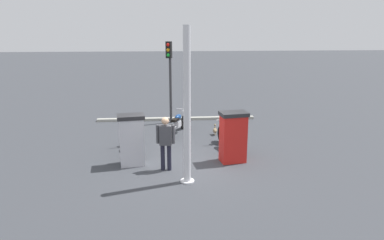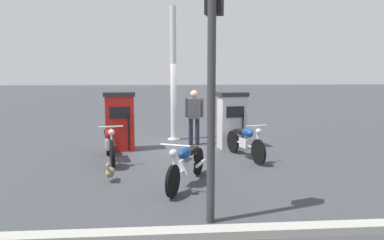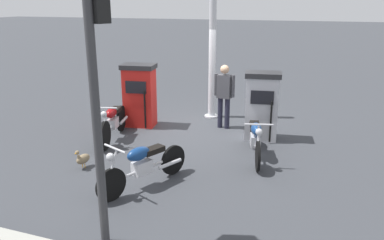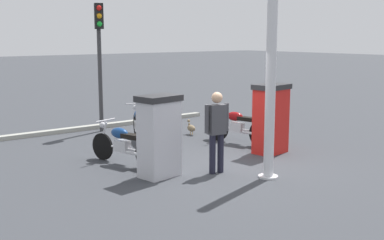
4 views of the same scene
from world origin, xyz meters
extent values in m
plane|color=#383A3F|center=(0.00, 0.00, 0.00)|extent=(120.00, 120.00, 0.00)
cube|color=red|center=(0.13, -1.63, 0.78)|extent=(0.65, 0.86, 1.55)
cube|color=black|center=(0.41, -1.58, 1.12)|extent=(0.11, 0.55, 0.32)
cube|color=#262628|center=(0.13, -1.63, 1.61)|extent=(0.71, 0.94, 0.12)
cylinder|color=black|center=(0.41, -1.35, 0.54)|extent=(0.05, 0.05, 1.01)
cube|color=silver|center=(0.13, 1.63, 0.77)|extent=(0.62, 0.82, 1.53)
cube|color=black|center=(0.40, 1.66, 1.10)|extent=(0.11, 0.53, 0.32)
cube|color=#262628|center=(0.13, 1.63, 1.59)|extent=(0.68, 0.91, 0.12)
cylinder|color=black|center=(0.40, 1.89, 0.54)|extent=(0.05, 0.05, 0.99)
cylinder|color=black|center=(2.01, -1.59, 0.33)|extent=(0.67, 0.22, 0.67)
cylinder|color=black|center=(0.70, -1.89, 0.33)|extent=(0.67, 0.22, 0.67)
cube|color=silver|center=(1.40, -1.73, 0.43)|extent=(0.40, 0.28, 0.24)
cylinder|color=silver|center=(1.35, -1.74, 0.38)|extent=(1.00, 0.28, 0.05)
ellipsoid|color=maroon|center=(1.47, -1.71, 0.71)|extent=(0.52, 0.32, 0.24)
cube|color=black|center=(1.14, -1.79, 0.68)|extent=(0.47, 0.29, 0.10)
cylinder|color=silver|center=(1.97, -1.60, 0.63)|extent=(0.26, 0.10, 0.57)
cylinder|color=silver|center=(1.89, -1.61, 0.95)|extent=(0.16, 0.55, 0.04)
sphere|color=silver|center=(1.99, -1.59, 0.83)|extent=(0.17, 0.17, 0.14)
cylinder|color=silver|center=(0.86, -1.73, 0.35)|extent=(0.55, 0.19, 0.07)
cylinder|color=black|center=(2.04, 1.88, 0.31)|extent=(0.61, 0.21, 0.62)
cylinder|color=black|center=(0.73, 1.53, 0.31)|extent=(0.61, 0.21, 0.62)
cube|color=silver|center=(1.43, 1.72, 0.41)|extent=(0.40, 0.28, 0.24)
cylinder|color=silver|center=(1.39, 1.71, 0.36)|extent=(1.00, 0.31, 0.05)
ellipsoid|color=navy|center=(1.50, 1.74, 0.69)|extent=(0.52, 0.33, 0.24)
cube|color=black|center=(1.17, 1.65, 0.66)|extent=(0.48, 0.31, 0.10)
cylinder|color=silver|center=(2.00, 1.87, 0.61)|extent=(0.26, 0.11, 0.57)
cylinder|color=silver|center=(1.93, 1.85, 0.93)|extent=(0.18, 0.55, 0.04)
sphere|color=silver|center=(2.02, 1.87, 0.81)|extent=(0.17, 0.17, 0.14)
cylinder|color=silver|center=(0.89, 1.70, 0.33)|extent=(0.55, 0.21, 0.07)
cylinder|color=black|center=(4.05, -0.25, 0.29)|extent=(0.56, 0.29, 0.59)
cylinder|color=black|center=(2.72, 0.35, 0.29)|extent=(0.56, 0.29, 0.59)
cube|color=silver|center=(3.43, 0.03, 0.39)|extent=(0.41, 0.33, 0.24)
cylinder|color=silver|center=(3.38, 0.05, 0.34)|extent=(1.01, 0.49, 0.05)
ellipsoid|color=navy|center=(3.49, 0.00, 0.67)|extent=(0.53, 0.40, 0.24)
cube|color=black|center=(3.18, 0.14, 0.64)|extent=(0.48, 0.36, 0.10)
cylinder|color=silver|center=(4.01, -0.24, 0.59)|extent=(0.26, 0.14, 0.57)
cylinder|color=silver|center=(3.94, -0.20, 0.91)|extent=(0.26, 0.53, 0.04)
sphere|color=silver|center=(4.03, -0.24, 0.79)|extent=(0.19, 0.19, 0.14)
cylinder|color=silver|center=(2.95, 0.37, 0.31)|extent=(0.53, 0.29, 0.07)
cylinder|color=#1E1E2D|center=(-0.41, 0.46, 0.41)|extent=(0.15, 0.15, 0.82)
cylinder|color=#1E1E2D|center=(-0.38, 0.66, 0.41)|extent=(0.15, 0.15, 0.82)
cube|color=#3F3F44|center=(-0.39, 0.56, 1.12)|extent=(0.25, 0.38, 0.61)
cylinder|color=#3F3F44|center=(-0.43, 0.32, 1.15)|extent=(0.10, 0.10, 0.58)
cylinder|color=#3F3F44|center=(-0.36, 0.80, 1.15)|extent=(0.10, 0.10, 0.58)
sphere|color=tan|center=(-0.39, 0.56, 1.57)|extent=(0.26, 0.26, 0.23)
ellipsoid|color=#847051|center=(3.04, -1.49, 0.19)|extent=(0.36, 0.22, 0.19)
cylinder|color=#847051|center=(3.16, -1.51, 0.25)|extent=(0.06, 0.06, 0.13)
sphere|color=#847051|center=(3.18, -1.51, 0.38)|extent=(0.10, 0.10, 0.09)
cone|color=orange|center=(3.24, -1.52, 0.38)|extent=(0.06, 0.05, 0.04)
cone|color=#847051|center=(2.88, -1.47, 0.22)|extent=(0.08, 0.08, 0.07)
cylinder|color=orange|center=(3.04, -1.46, 0.05)|extent=(0.02, 0.02, 0.10)
cylinder|color=orange|center=(3.03, -1.52, 0.05)|extent=(0.02, 0.02, 0.10)
cylinder|color=#38383A|center=(5.12, 0.26, 1.86)|extent=(0.15, 0.15, 3.71)
cube|color=black|center=(4.99, 0.31, 3.35)|extent=(0.27, 0.30, 0.72)
sphere|color=red|center=(4.89, 0.35, 3.57)|extent=(0.19, 0.19, 0.15)
sphere|color=orange|center=(4.89, 0.35, 3.35)|extent=(0.19, 0.19, 0.15)
sphere|color=green|center=(4.89, 0.35, 3.13)|extent=(0.19, 0.19, 0.15)
cylinder|color=silver|center=(-1.29, -0.03, 2.16)|extent=(0.20, 0.20, 4.32)
cylinder|color=silver|center=(-1.29, -0.03, 0.02)|extent=(0.40, 0.40, 0.04)
cube|color=#9E9E93|center=(5.58, 0.00, 0.06)|extent=(0.35, 7.51, 0.12)
camera|label=1|loc=(-10.14, 0.60, 4.19)|focal=31.61mm
camera|label=2|loc=(9.84, -0.44, 2.17)|focal=31.73mm
camera|label=3|loc=(9.16, 2.92, 3.25)|focal=36.12mm
camera|label=4|loc=(-7.79, 7.06, 2.81)|focal=45.96mm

